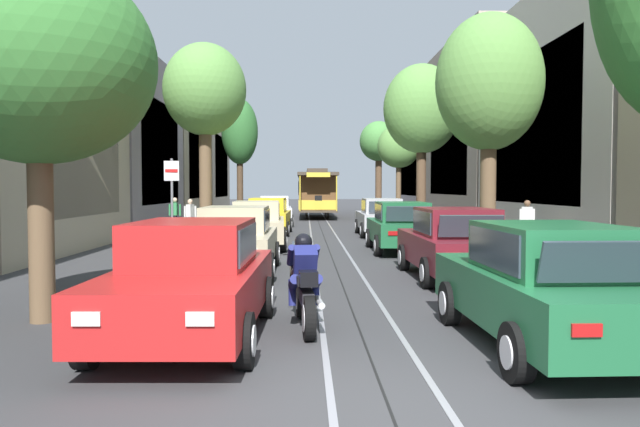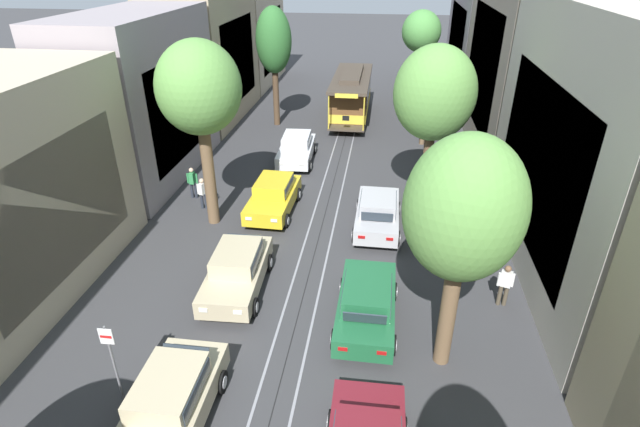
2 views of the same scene
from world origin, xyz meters
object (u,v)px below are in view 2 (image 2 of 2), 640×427
cable_car_trolley (352,94)px  parked_car_green_mid_right (367,303)px  pedestrian_crossing_far (193,181)px  parked_car_beige_second_left (170,404)px  street_tree_kerb_left_second (199,90)px  street_tree_kerb_right_fourth (429,72)px  parked_car_beige_mid_left (237,270)px  pedestrian_on_right_pavement (505,283)px  street_sign_post (112,358)px  parked_car_yellow_fourth_left (274,196)px  street_tree_kerb_left_mid (274,42)px  street_tree_kerb_right_second (464,212)px  parked_car_silver_fourth_right (378,212)px  street_tree_kerb_right_mid (435,95)px  parked_car_white_fifth_left (296,148)px  pedestrian_on_left_pavement (203,192)px  street_tree_kerb_right_far (421,33)px

cable_car_trolley → parked_car_green_mid_right: bearing=-84.2°
pedestrian_crossing_far → parked_car_beige_second_left: bearing=-71.8°
street_tree_kerb_left_second → street_tree_kerb_right_fourth: 15.14m
parked_car_beige_mid_left → street_tree_kerb_right_fourth: street_tree_kerb_right_fourth is taller
pedestrian_on_right_pavement → parked_car_green_mid_right: bearing=-161.2°
parked_car_beige_second_left → pedestrian_crossing_far: bearing=108.2°
pedestrian_crossing_far → street_sign_post: 12.64m
parked_car_yellow_fourth_left → street_tree_kerb_left_mid: size_ratio=0.57×
street_tree_kerb_right_second → cable_car_trolley: 24.46m
street_tree_kerb_right_second → street_tree_kerb_right_fourth: size_ratio=1.22×
parked_car_silver_fourth_right → street_tree_kerb_right_second: street_tree_kerb_right_second is taller
parked_car_green_mid_right → street_tree_kerb_right_mid: bearing=74.9°
parked_car_white_fifth_left → pedestrian_on_right_pavement: size_ratio=2.76×
parked_car_yellow_fourth_left → street_tree_kerb_left_second: 5.87m
parked_car_beige_mid_left → parked_car_green_mid_right: same height
parked_car_beige_second_left → street_sign_post: size_ratio=1.59×
street_tree_kerb_right_mid → street_sign_post: bearing=-124.5°
cable_car_trolley → street_sign_post: (-4.02, -26.63, 0.04)m
pedestrian_on_left_pavement → parked_car_beige_mid_left: bearing=-60.3°
street_tree_kerb_left_second → pedestrian_on_right_pavement: bearing=-20.3°
street_tree_kerb_right_fourth → parked_car_green_mid_right: bearing=-98.5°
street_tree_kerb_right_far → street_sign_post: street_tree_kerb_right_far is taller
street_tree_kerb_left_mid → pedestrian_crossing_far: (-1.63, -11.87, -4.65)m
cable_car_trolley → street_tree_kerb_right_mid: bearing=-72.6°
street_tree_kerb_right_second → pedestrian_crossing_far: size_ratio=4.48×
parked_car_beige_mid_left → street_tree_kerb_right_second: size_ratio=0.62×
parked_car_silver_fourth_right → street_tree_kerb_right_mid: bearing=41.6°
street_tree_kerb_left_second → street_tree_kerb_right_second: bearing=-37.5°
parked_car_yellow_fourth_left → pedestrian_on_right_pavement: 10.89m
street_tree_kerb_right_far → pedestrian_on_right_pavement: street_tree_kerb_right_far is taller
parked_car_silver_fourth_right → street_tree_kerb_left_second: 8.95m
parked_car_silver_fourth_right → street_tree_kerb_right_second: bearing=-74.2°
pedestrian_on_left_pavement → street_tree_kerb_right_fourth: bearing=44.1°
parked_car_green_mid_right → pedestrian_on_left_pavement: (-8.02, 7.10, 0.07)m
pedestrian_crossing_far → street_tree_kerb_left_mid: bearing=82.2°
street_tree_kerb_right_far → street_tree_kerb_right_second: bearing=-90.3°
parked_car_beige_second_left → pedestrian_on_right_pavement: bearing=33.8°
parked_car_yellow_fourth_left → parked_car_green_mid_right: 8.63m
pedestrian_on_left_pavement → street_sign_post: size_ratio=0.56×
parked_car_silver_fourth_right → street_tree_kerb_right_fourth: size_ratio=0.75×
parked_car_beige_second_left → parked_car_green_mid_right: same height
parked_car_white_fifth_left → street_tree_kerb_left_mid: bearing=111.4°
parked_car_silver_fourth_right → street_tree_kerb_right_far: 20.54m
parked_car_yellow_fourth_left → parked_car_green_mid_right: size_ratio=1.00×
parked_car_beige_second_left → street_tree_kerb_right_second: size_ratio=0.61×
parked_car_yellow_fourth_left → street_tree_kerb_right_second: (7.01, -8.62, 4.25)m
street_tree_kerb_right_fourth → street_tree_kerb_left_second: bearing=-130.4°
parked_car_green_mid_right → street_tree_kerb_right_second: (2.33, -1.37, 4.25)m
parked_car_green_mid_right → parked_car_beige_second_left: bearing=-135.2°
parked_car_beige_second_left → parked_car_beige_mid_left: same height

